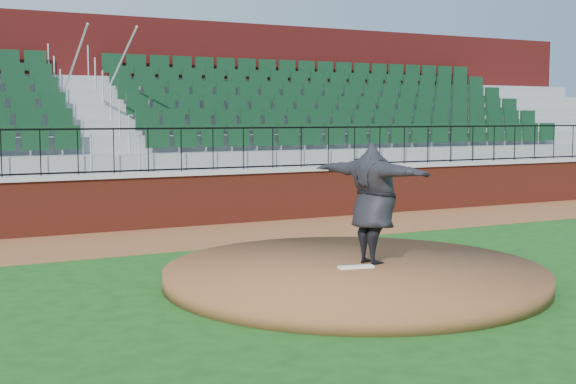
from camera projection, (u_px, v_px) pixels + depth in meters
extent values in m
plane|color=#144815|center=(332.00, 285.00, 11.58)|extent=(90.00, 90.00, 0.00)
cube|color=brown|center=(207.00, 236.00, 16.37)|extent=(34.00, 3.20, 0.01)
cube|color=maroon|center=(182.00, 201.00, 17.73)|extent=(34.00, 0.35, 1.20)
cube|color=#B7B7B7|center=(182.00, 173.00, 17.66)|extent=(34.00, 0.45, 0.10)
cube|color=maroon|center=(120.00, 111.00, 22.42)|extent=(34.00, 0.50, 5.50)
cylinder|color=brown|center=(354.00, 275.00, 11.75)|extent=(5.91, 5.91, 0.25)
cube|color=white|center=(356.00, 267.00, 11.62)|extent=(0.57, 0.24, 0.04)
imported|color=black|center=(373.00, 204.00, 11.90)|extent=(1.20, 2.42, 1.90)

